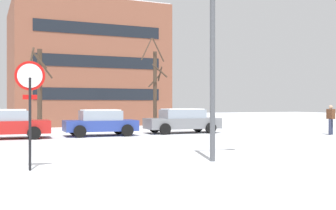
# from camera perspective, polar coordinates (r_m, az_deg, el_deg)

# --- Properties ---
(ground_plane) EXTENTS (120.00, 120.00, 0.00)m
(ground_plane) POSITION_cam_1_polar(r_m,az_deg,el_deg) (13.08, -12.14, -7.42)
(ground_plane) COLOR white
(road_surface) EXTENTS (80.00, 9.85, 0.00)m
(road_surface) POSITION_cam_1_polar(r_m,az_deg,el_deg) (16.91, -14.83, -5.70)
(road_surface) COLOR silver
(road_surface) RESTS_ON ground
(stop_sign) EXTENTS (0.75, 0.13, 2.83)m
(stop_sign) POSITION_cam_1_polar(r_m,az_deg,el_deg) (11.37, -18.25, 1.47)
(stop_sign) COLOR black
(stop_sign) RESTS_ON ground
(street_lamp) EXTENTS (1.69, 0.36, 5.59)m
(street_lamp) POSITION_cam_1_polar(r_m,az_deg,el_deg) (12.92, 7.23, 7.69)
(street_lamp) COLOR #4C4F54
(street_lamp) RESTS_ON ground
(parked_car_red) EXTENTS (4.68, 2.27, 1.46)m
(parked_car_red) POSITION_cam_1_polar(r_m,az_deg,el_deg) (22.15, -21.76, -2.39)
(parked_car_red) COLOR red
(parked_car_red) RESTS_ON ground
(parked_car_blue) EXTENTS (3.92, 2.15, 1.42)m
(parked_car_blue) POSITION_cam_1_polar(r_m,az_deg,el_deg) (22.91, -9.17, -2.36)
(parked_car_blue) COLOR #283D93
(parked_car_blue) RESTS_ON ground
(parked_car_gray) EXTENTS (4.47, 2.14, 1.45)m
(parked_car_gray) POSITION_cam_1_polar(r_m,az_deg,el_deg) (24.80, 1.96, -2.13)
(parked_car_gray) COLOR slate
(parked_car_gray) RESTS_ON ground
(pedestrian_crossing) EXTENTS (0.47, 0.41, 1.66)m
(pedestrian_crossing) POSITION_cam_1_polar(r_m,az_deg,el_deg) (25.13, 21.25, -1.58)
(pedestrian_crossing) COLOR #2D334C
(pedestrian_crossing) RESTS_ON ground
(tree_far_left) EXTENTS (1.36, 1.36, 5.20)m
(tree_far_left) POSITION_cam_1_polar(r_m,az_deg,el_deg) (26.41, -17.08, 2.41)
(tree_far_left) COLOR #423326
(tree_far_left) RESTS_ON ground
(tree_far_right) EXTENTS (1.63, 1.65, 6.14)m
(tree_far_right) POSITION_cam_1_polar(r_m,az_deg,el_deg) (27.10, -1.76, 2.49)
(tree_far_right) COLOR #423326
(tree_far_right) RESTS_ON ground
(building_far_left) EXTENTS (12.21, 10.77, 10.00)m
(building_far_left) POSITION_cam_1_polar(r_m,az_deg,el_deg) (37.76, -11.34, 5.12)
(building_far_left) COLOR brown
(building_far_left) RESTS_ON ground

